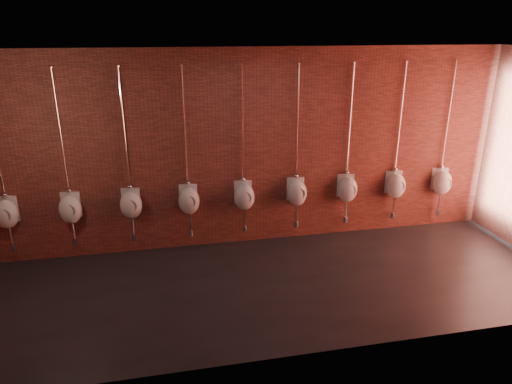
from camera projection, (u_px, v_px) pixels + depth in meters
ground at (274, 285)px, 6.52m from camera, size 8.50×8.50×0.00m
room_shell at (276, 148)px, 5.83m from camera, size 8.54×3.04×3.22m
urinal_0 at (6, 213)px, 6.78m from camera, size 0.39×0.36×2.71m
urinal_1 at (70, 208)px, 6.95m from camera, size 0.39×0.36×2.71m
urinal_2 at (131, 204)px, 7.12m from camera, size 0.39×0.36×2.71m
urinal_3 at (189, 200)px, 7.29m from camera, size 0.39×0.36×2.71m
urinal_4 at (244, 196)px, 7.46m from camera, size 0.39×0.36×2.71m
urinal_5 at (297, 192)px, 7.63m from camera, size 0.39×0.36×2.71m
urinal_6 at (347, 188)px, 7.80m from camera, size 0.39×0.36×2.71m
urinal_7 at (396, 185)px, 7.98m from camera, size 0.39×0.36×2.71m
urinal_8 at (442, 182)px, 8.15m from camera, size 0.39×0.36×2.71m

